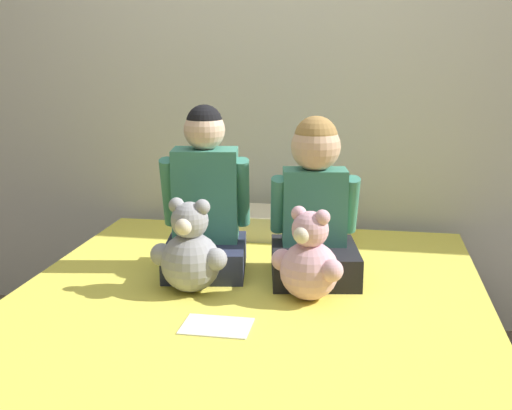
# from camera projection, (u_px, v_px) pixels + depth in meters

# --- Properties ---
(wall_behind_bed) EXTENTS (8.00, 0.06, 2.50)m
(wall_behind_bed) POSITION_uv_depth(u_px,v_px,m) (288.00, 64.00, 3.00)
(wall_behind_bed) COLOR silver
(wall_behind_bed) RESTS_ON ground_plane
(bed) EXTENTS (1.65, 2.01, 0.50)m
(bed) POSITION_uv_depth(u_px,v_px,m) (243.00, 374.00, 2.17)
(bed) COLOR #2D2D33
(bed) RESTS_ON ground_plane
(child_on_left) EXTENTS (0.35, 0.37, 0.63)m
(child_on_left) POSITION_uv_depth(u_px,v_px,m) (205.00, 204.00, 2.41)
(child_on_left) COLOR #282D47
(child_on_left) RESTS_ON bed
(child_on_right) EXTENTS (0.36, 0.38, 0.59)m
(child_on_right) POSITION_uv_depth(u_px,v_px,m) (315.00, 209.00, 2.34)
(child_on_right) COLOR black
(child_on_right) RESTS_ON bed
(teddy_bear_held_by_left_child) EXTENTS (0.28, 0.21, 0.33)m
(teddy_bear_held_by_left_child) POSITION_uv_depth(u_px,v_px,m) (190.00, 253.00, 2.21)
(teddy_bear_held_by_left_child) COLOR #939399
(teddy_bear_held_by_left_child) RESTS_ON bed
(teddy_bear_held_by_right_child) EXTENTS (0.25, 0.20, 0.32)m
(teddy_bear_held_by_right_child) POSITION_uv_depth(u_px,v_px,m) (309.00, 261.00, 2.14)
(teddy_bear_held_by_right_child) COLOR #DBA3B2
(teddy_bear_held_by_right_child) RESTS_ON bed
(pillow_at_headboard) EXTENTS (0.57, 0.28, 0.11)m
(pillow_at_headboard) POSITION_uv_depth(u_px,v_px,m) (278.00, 223.00, 2.90)
(pillow_at_headboard) COLOR beige
(pillow_at_headboard) RESTS_ON bed
(sign_card) EXTENTS (0.21, 0.15, 0.00)m
(sign_card) POSITION_uv_depth(u_px,v_px,m) (217.00, 326.00, 1.95)
(sign_card) COLOR white
(sign_card) RESTS_ON bed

